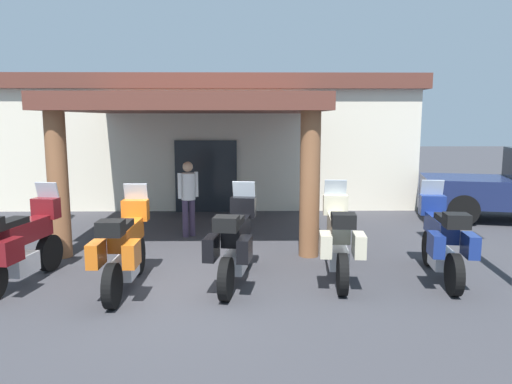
% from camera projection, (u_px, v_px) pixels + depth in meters
% --- Properties ---
extents(ground_plane, '(80.00, 80.00, 0.00)m').
position_uv_depth(ground_plane, '(181.00, 284.00, 7.97)').
color(ground_plane, '#38383D').
extents(motel_building, '(13.07, 10.61, 4.01)m').
position_uv_depth(motel_building, '(212.00, 138.00, 16.27)').
color(motel_building, silver).
rests_on(motel_building, ground_plane).
extents(motorcycle_maroon, '(0.88, 2.20, 1.61)m').
position_uv_depth(motorcycle_maroon, '(20.00, 244.00, 7.80)').
color(motorcycle_maroon, black).
rests_on(motorcycle_maroon, ground_plane).
extents(motorcycle_orange, '(0.71, 2.21, 1.61)m').
position_uv_depth(motorcycle_orange, '(125.00, 247.00, 7.61)').
color(motorcycle_orange, black).
rests_on(motorcycle_orange, ground_plane).
extents(motorcycle_black, '(0.87, 2.20, 1.61)m').
position_uv_depth(motorcycle_black, '(235.00, 243.00, 7.90)').
color(motorcycle_black, black).
rests_on(motorcycle_black, ground_plane).
extents(motorcycle_cream, '(0.76, 2.21, 1.61)m').
position_uv_depth(motorcycle_cream, '(339.00, 239.00, 8.13)').
color(motorcycle_cream, black).
rests_on(motorcycle_cream, ground_plane).
extents(motorcycle_blue, '(0.81, 2.21, 1.61)m').
position_uv_depth(motorcycle_blue, '(442.00, 239.00, 8.11)').
color(motorcycle_blue, black).
rests_on(motorcycle_blue, ground_plane).
extents(pedestrian, '(0.44, 0.35, 1.75)m').
position_uv_depth(pedestrian, '(188.00, 193.00, 11.09)').
color(pedestrian, '#3F334C').
rests_on(pedestrian, ground_plane).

